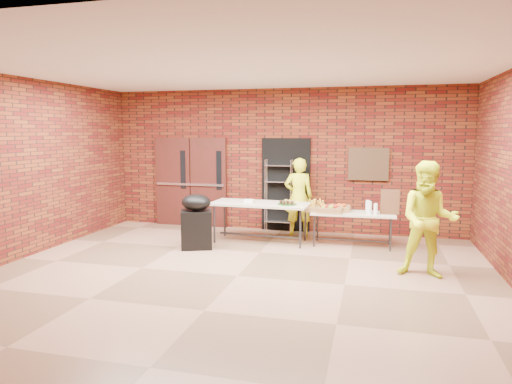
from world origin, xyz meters
The scene contains 19 objects.
room centered at (0.00, 0.00, 1.60)m, with size 8.08×7.08×3.28m.
double_doors centered at (-2.20, 3.44, 1.05)m, with size 1.78×0.12×2.10m.
dark_doorway centered at (0.10, 3.46, 1.05)m, with size 1.10×0.06×2.10m, color black.
bronze_plaque centered at (1.90, 3.45, 1.55)m, with size 0.85×0.04×0.70m, color #422D1A.
wire_rack centered at (-0.04, 3.32, 0.81)m, with size 0.60×0.20×1.63m, color silver, non-canonical shape.
table_left centered at (-0.19, 2.26, 0.74)m, with size 2.01×0.92×0.81m.
table_right centered at (1.64, 2.41, 0.61)m, with size 1.63×0.71×0.67m.
basket_bananas centered at (0.95, 2.36, 0.73)m, with size 0.44×0.35×0.14m.
basket_oranges centered at (1.36, 2.50, 0.73)m, with size 0.45×0.35×0.14m.
basket_apples centered at (1.21, 2.25, 0.73)m, with size 0.47×0.37×0.15m.
muffin_tray centered at (0.38, 2.16, 0.85)m, with size 0.38×0.38×0.09m.
napkin_box centered at (-0.43, 2.23, 0.84)m, with size 0.19×0.13×0.06m, color white.
coffee_dispenser centered at (2.34, 2.49, 0.89)m, with size 0.35×0.31×0.45m, color #56311D.
cup_stack_front centered at (1.96, 2.25, 0.79)m, with size 0.09×0.09×0.26m, color white.
cup_stack_mid centered at (2.07, 2.26, 0.78)m, with size 0.07×0.07×0.22m, color white.
cup_stack_back centered at (1.92, 2.47, 0.79)m, with size 0.08×0.08×0.24m, color white.
covered_grill centered at (-1.27, 1.46, 0.53)m, with size 0.71×0.66×1.05m.
volunteer_woman centered at (0.45, 3.10, 0.84)m, with size 0.62×0.40×1.69m, color #E9F91B.
volunteer_man centered at (2.85, 0.71, 0.90)m, with size 0.88×0.68×1.80m, color #E9F91B.
Camera 1 is at (2.01, -6.61, 2.24)m, focal length 32.00 mm.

